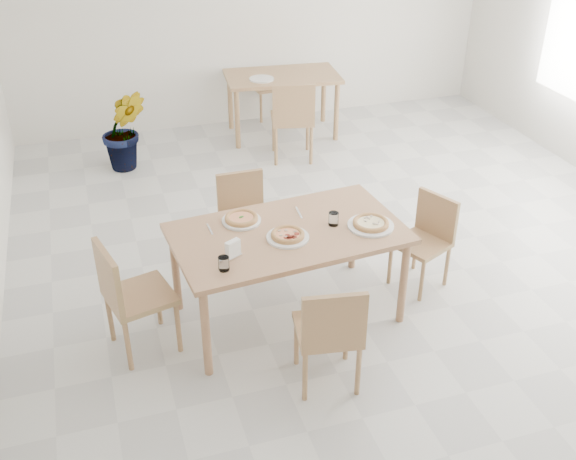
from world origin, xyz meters
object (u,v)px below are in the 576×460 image
object	(u,v)px
chair_north	(244,213)
chair_back_s	(293,116)
napkin_holder	(233,250)
tumbler_b	(334,219)
plate_pepperoni	(288,237)
pizza_mushroom	(371,223)
potted_plant	(124,130)
tumbler_a	(224,264)
plate_mushroom	(371,226)
chair_back_n	(266,80)
plate_empty	(262,79)
pizza_pepperoni	(288,234)
main_table	(288,240)
pizza_margherita	(241,218)
chair_west	(128,292)
chair_south	(330,330)
second_table	(282,83)
chair_east	(427,235)
plate_margherita	(241,221)

from	to	relation	value
chair_north	chair_back_s	bearing A→B (deg)	60.82
napkin_holder	tumbler_b	bearing A→B (deg)	-13.16
plate_pepperoni	pizza_mushroom	world-z (taller)	pizza_mushroom
napkin_holder	potted_plant	world-z (taller)	potted_plant
tumbler_a	plate_mushroom	bearing A→B (deg)	11.05
chair_back_n	plate_empty	bearing A→B (deg)	-114.41
chair_north	pizza_pepperoni	size ratio (longest dim) A/B	2.70
main_table	chair_north	distance (m)	0.88
chair_back_n	potted_plant	bearing A→B (deg)	-154.97
pizza_margherita	napkin_holder	world-z (taller)	napkin_holder
pizza_margherita	chair_back_s	xyz separation A→B (m)	(1.20, 2.45, -0.24)
chair_west	plate_pepperoni	xyz separation A→B (m)	(1.15, -0.04, 0.25)
main_table	chair_back_s	distance (m)	2.85
chair_south	potted_plant	size ratio (longest dim) A/B	0.92
plate_pepperoni	plate_empty	distance (m)	3.55
plate_mushroom	tumbler_a	xyz separation A→B (m)	(-1.15, -0.22, 0.04)
plate_mushroom	tumbler_a	bearing A→B (deg)	-168.95
pizza_pepperoni	tumbler_b	xyz separation A→B (m)	(0.38, 0.08, 0.02)
chair_back_n	pizza_mushroom	bearing A→B (deg)	-100.97
pizza_margherita	plate_mushroom	bearing A→B (deg)	-22.02
chair_back_s	potted_plant	bearing A→B (deg)	1.78
chair_south	napkin_holder	bearing A→B (deg)	-43.14
pizza_mushroom	plate_mushroom	bearing A→B (deg)	0.00
chair_south	plate_mushroom	distance (m)	0.96
chair_west	potted_plant	xyz separation A→B (m)	(0.29, 3.11, -0.06)
plate_mushroom	plate_empty	size ratio (longest dim) A/B	1.19
plate_empty	plate_mushroom	bearing A→B (deg)	-92.55
pizza_mushroom	potted_plant	size ratio (longest dim) A/B	0.33
pizza_margherita	chair_south	bearing A→B (deg)	-74.19
pizza_mushroom	chair_back_n	bearing A→B (deg)	84.19
tumbler_a	chair_back_n	world-z (taller)	tumbler_a
pizza_pepperoni	chair_back_n	xyz separation A→B (m)	(1.06, 4.27, -0.32)
second_table	chair_back_n	world-z (taller)	chair_back_n
plate_mushroom	potted_plant	world-z (taller)	potted_plant
chair_west	chair_east	bearing A→B (deg)	-100.37
chair_west	pizza_pepperoni	distance (m)	1.18
tumbler_b	pizza_pepperoni	bearing A→B (deg)	-167.66
pizza_mushroom	chair_back_s	xyz separation A→B (m)	(0.32, 2.81, -0.24)
chair_north	plate_pepperoni	size ratio (longest dim) A/B	2.64
napkin_holder	plate_mushroom	bearing A→B (deg)	-22.23
chair_back_n	plate_mushroom	bearing A→B (deg)	-100.97
chair_east	potted_plant	size ratio (longest dim) A/B	0.85
main_table	chair_east	size ratio (longest dim) A/B	2.26
plate_empty	chair_east	bearing A→B (deg)	-82.09
chair_north	pizza_mushroom	bearing A→B (deg)	-53.32
potted_plant	pizza_pepperoni	bearing A→B (deg)	-74.82
tumbler_b	chair_back_s	xyz separation A→B (m)	(0.57, 2.70, -0.26)
tumbler_a	plate_pepperoni	bearing A→B (deg)	25.65
napkin_holder	plate_margherita	bearing A→B (deg)	41.75
chair_north	second_table	distance (m)	2.87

